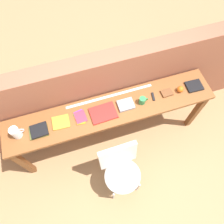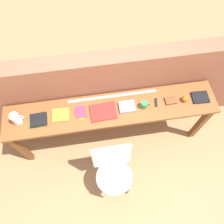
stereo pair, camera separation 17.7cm
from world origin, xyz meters
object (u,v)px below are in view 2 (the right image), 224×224
mug (144,105)px  pamphlet_pile_colourful (80,113)px  book_repair_rightmost (200,97)px  sports_ball_small (185,99)px  multitool_folded (156,102)px  magazine_cycling (61,115)px  leather_journal_brown (171,100)px  book_open_centre (103,112)px  pitcher_white (16,119)px  chair_white_moulded (113,170)px  book_stack_leftmost (38,120)px

mug → pamphlet_pile_colourful: bearing=177.7°
mug → book_repair_rightmost: bearing=1.5°
sports_ball_small → book_repair_rightmost: bearing=1.9°
multitool_folded → mug: bearing=-169.2°
sports_ball_small → magazine_cycling: bearing=179.2°
pamphlet_pile_colourful → sports_ball_small: sports_ball_small is taller
leather_journal_brown → book_repair_rightmost: same height
book_open_centre → multitool_folded: size_ratio=2.70×
pamphlet_pile_colourful → book_open_centre: bearing=-6.9°
pitcher_white → book_repair_rightmost: (2.12, -0.01, -0.07)m
pitcher_white → pamphlet_pile_colourful: (0.70, 0.01, -0.07)m
book_open_centre → sports_ball_small: 0.97m
book_open_centre → mug: bearing=-1.9°
magazine_cycling → sports_ball_small: (1.46, -0.02, 0.03)m
pamphlet_pile_colourful → sports_ball_small: (1.23, -0.02, 0.03)m
pamphlet_pile_colourful → book_repair_rightmost: bearing=-0.5°
chair_white_moulded → pamphlet_pile_colourful: 0.78m
book_open_centre → multitool_folded: book_open_centre is taller
magazine_cycling → mug: size_ratio=1.74×
pitcher_white → mug: (1.44, -0.02, -0.03)m
chair_white_moulded → leather_journal_brown: size_ratio=6.86×
pamphlet_pile_colourful → sports_ball_small: size_ratio=2.50×
chair_white_moulded → book_stack_leftmost: size_ratio=4.29×
book_stack_leftmost → mug: bearing=0.3°
pitcher_white → magazine_cycling: pitcher_white is taller
chair_white_moulded → pitcher_white: size_ratio=4.85×
chair_white_moulded → book_open_centre: 0.70m
book_open_centre → sports_ball_small: size_ratio=3.80×
book_repair_rightmost → leather_journal_brown: bearing=-179.0°
sports_ball_small → leather_journal_brown: bearing=174.3°
pamphlet_pile_colourful → book_repair_rightmost: (1.43, -0.01, 0.01)m
pamphlet_pile_colourful → multitool_folded: bearing=-0.1°
book_stack_leftmost → book_repair_rightmost: 1.90m
multitool_folded → magazine_cycling: bearing=179.9°
chair_white_moulded → multitool_folded: multitool_folded is taller
pitcher_white → multitool_folded: size_ratio=1.67×
chair_white_moulded → sports_ball_small: 1.19m
book_stack_leftmost → leather_journal_brown: bearing=1.2°
magazine_cycling → leather_journal_brown: size_ratio=1.47×
chair_white_moulded → multitool_folded: bearing=46.0°
book_repair_rightmost → chair_white_moulded: bearing=-149.1°
book_open_centre → book_repair_rightmost: book_repair_rightmost is taller
chair_white_moulded → mug: 0.85m
book_open_centre → book_repair_rightmost: 1.16m
chair_white_moulded → magazine_cycling: (-0.51, 0.63, 0.36)m
chair_white_moulded → pamphlet_pile_colourful: (-0.29, 0.62, 0.36)m
chair_white_moulded → book_repair_rightmost: bearing=28.3°
book_stack_leftmost → chair_white_moulded: bearing=-37.7°
pitcher_white → book_stack_leftmost: size_ratio=0.88×
pitcher_white → magazine_cycling: bearing=1.0°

